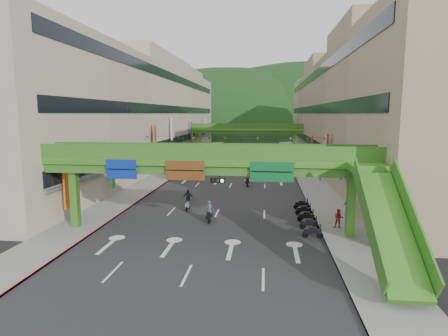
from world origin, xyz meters
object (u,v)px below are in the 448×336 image
Objects in this scene: scooter_rider_near at (209,212)px; pedestrian_red at (339,220)px; car_yellow at (249,156)px; overpass_near at (218,170)px; car_silver at (197,165)px; scooter_rider_mid at (248,178)px.

pedestrian_red is at bearing -5.67° from scooter_rider_near.
overpass_near is at bearing -90.03° from car_yellow.
overpass_near reaches higher than pedestrian_red.
pedestrian_red reaches higher than car_silver.
pedestrian_red is at bearing -56.73° from car_silver.
car_silver is at bearing 102.35° from scooter_rider_near.
scooter_rider_near is at bearing -91.59° from car_yellow.
scooter_rider_near is 0.49× the size of car_yellow.
scooter_rider_mid reaches higher than car_yellow.
car_yellow is 47.81m from pedestrian_red.
scooter_rider_near is 31.30m from car_silver.
overpass_near is at bearing -160.84° from pedestrian_red.
car_silver is at bearing 123.43° from scooter_rider_mid.
car_yellow is at bearing 66.36° from car_silver.
car_silver is (-9.26, 14.03, -0.38)m from scooter_rider_mid.
pedestrian_red is (17.57, -31.65, 0.04)m from car_silver.
pedestrian_red reaches higher than car_yellow.
scooter_rider_mid is at bearing -87.51° from car_yellow.
overpass_near is at bearing -71.47° from scooter_rider_near.
car_silver is (-7.93, 34.27, -4.45)m from overpass_near.
scooter_rider_near is 16.74m from scooter_rider_mid.
scooter_rider_near reaches higher than car_yellow.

